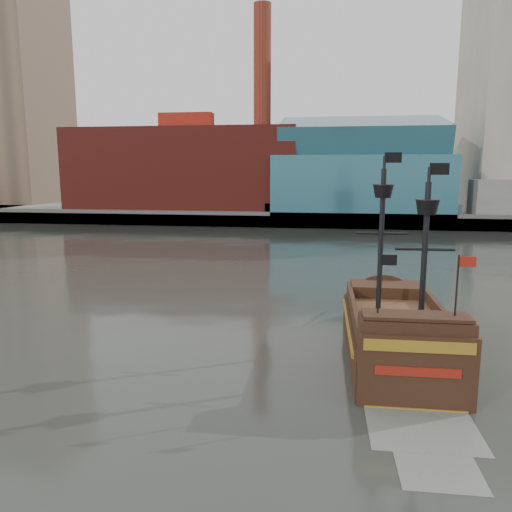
# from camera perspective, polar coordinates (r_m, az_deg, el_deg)

# --- Properties ---
(ground) EXTENTS (400.00, 400.00, 0.00)m
(ground) POSITION_cam_1_polar(r_m,az_deg,el_deg) (23.51, -4.90, -14.65)
(ground) COLOR #252722
(ground) RESTS_ON ground
(promenade_far) EXTENTS (220.00, 60.00, 2.00)m
(promenade_far) POSITION_cam_1_polar(r_m,az_deg,el_deg) (113.23, 5.98, 5.44)
(promenade_far) COLOR slate
(promenade_far) RESTS_ON ground
(seawall) EXTENTS (220.00, 1.00, 2.60)m
(seawall) POSITION_cam_1_polar(r_m,az_deg,el_deg) (83.86, 5.05, 4.10)
(seawall) COLOR #4C4C49
(seawall) RESTS_ON ground
(skyline) EXTENTS (149.00, 45.00, 62.00)m
(skyline) POSITION_cam_1_polar(r_m,az_deg,el_deg) (106.37, 8.97, 17.81)
(skyline) COLOR brown
(skyline) RESTS_ON promenade_far
(pirate_ship) EXTENTS (5.10, 15.31, 11.40)m
(pirate_ship) POSITION_cam_1_polar(r_m,az_deg,el_deg) (27.34, 15.72, -9.08)
(pirate_ship) COLOR black
(pirate_ship) RESTS_ON ground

